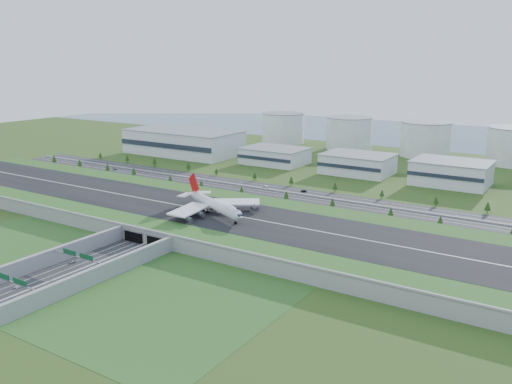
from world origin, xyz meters
The scene contains 23 objects.
ground centered at (0.00, 0.00, 0.00)m, with size 1200.00×1200.00×0.00m, color #234816.
airfield_deck centered at (0.00, -0.09, 4.12)m, with size 520.00×100.00×9.20m.
underpass_road centered at (0.00, -99.42, 3.43)m, with size 38.80×120.40×8.00m.
sign_gantry_near centered at (0.00, -95.04, 6.95)m, with size 38.70×0.70×9.80m.
sign_gantry_far centered at (0.00, -130.04, 6.95)m, with size 38.70×0.70×9.80m.
north_expressway centered at (0.00, 95.00, 0.06)m, with size 560.00×36.00×0.12m, color #28282B.
tree_row centered at (-9.58, 94.55, 4.61)m, with size 496.81×48.72×8.49m.
hangar_west centered at (-170.00, 185.00, 12.50)m, with size 120.00×60.00×25.00m, color white.
hangar_mid_a centered at (-60.00, 190.00, 7.50)m, with size 58.00×42.00×15.00m, color white.
hangar_mid_b centered at (25.00, 190.00, 8.50)m, with size 58.00×42.00×17.00m, color white.
hangar_mid_c centered at (105.00, 190.00, 9.50)m, with size 58.00×42.00×19.00m, color white.
fuel_tank_a centered at (-120.00, 310.00, 17.50)m, with size 50.00×50.00×35.00m, color silver.
fuel_tank_b centered at (-35.00, 310.00, 17.50)m, with size 50.00×50.00×35.00m, color silver.
fuel_tank_c centered at (50.00, 310.00, 17.50)m, with size 50.00×50.00×35.00m, color silver.
bay_water centered at (0.00, 480.00, 0.03)m, with size 1200.00×260.00×0.06m, color #3A536F.
boeing_747 centered at (12.21, -3.13, 13.87)m, with size 62.31×57.47×20.68m.
car_0 centered at (-11.43, -89.69, 0.78)m, with size 1.56×3.88×1.32m, color #BBBCC0.
car_1 centered at (-7.02, -121.86, 0.89)m, with size 1.64×4.70×1.55m, color silver.
car_2 centered at (8.46, -65.72, 0.94)m, with size 2.73×5.92×1.65m, color #0C1C40.
car_3 centered at (9.16, -133.38, 0.81)m, with size 1.93×4.75×1.38m, color #A40F28.
car_4 centered at (-167.47, 85.11, 0.84)m, with size 1.70×4.22×1.44m, color #595A5E.
car_5 centered at (17.12, 103.31, 0.89)m, with size 1.64×4.70×1.55m, color black.
car_7 centered at (-15.25, 100.54, 0.94)m, with size 2.31×5.69×1.65m, color white.
Camera 1 is at (202.73, -253.89, 99.60)m, focal length 38.00 mm.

